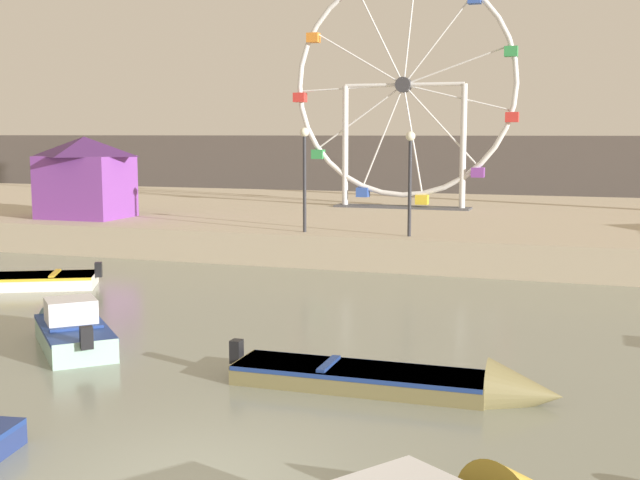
# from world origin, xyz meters

# --- Properties ---
(ground_plane) EXTENTS (240.00, 240.00, 0.00)m
(ground_plane) POSITION_xyz_m (0.00, 0.00, 0.00)
(ground_plane) COLOR gray
(quay_promenade) EXTENTS (110.00, 20.88, 1.14)m
(quay_promenade) POSITION_xyz_m (0.00, 26.99, 0.57)
(quay_promenade) COLOR #B7A88E
(quay_promenade) RESTS_ON ground_plane
(distant_town_skyline) EXTENTS (140.00, 3.00, 4.40)m
(distant_town_skyline) POSITION_xyz_m (0.00, 49.30, 2.20)
(distant_town_skyline) COLOR #564C47
(distant_town_skyline) RESTS_ON ground_plane
(motorboat_white_red_stripe) EXTENTS (4.19, 3.05, 1.41)m
(motorboat_white_red_stripe) POSITION_xyz_m (-11.33, 10.49, 0.21)
(motorboat_white_red_stripe) COLOR silver
(motorboat_white_red_stripe) RESTS_ON ground_plane
(motorboat_olive_wood) EXTENTS (6.06, 1.24, 1.12)m
(motorboat_olive_wood) POSITION_xyz_m (2.17, 4.54, 0.20)
(motorboat_olive_wood) COLOR olive
(motorboat_olive_wood) RESTS_ON ground_plane
(motorboat_seafoam) EXTENTS (3.56, 3.66, 1.37)m
(motorboat_seafoam) POSITION_xyz_m (-5.88, 5.64, 0.33)
(motorboat_seafoam) COLOR #93BCAD
(motorboat_seafoam) RESTS_ON ground_plane
(ferris_wheel_white_frame) EXTENTS (10.43, 1.20, 10.74)m
(ferris_wheel_white_frame) POSITION_xyz_m (-3.41, 27.68, 6.53)
(ferris_wheel_white_frame) COLOR silver
(ferris_wheel_white_frame) RESTS_ON quay_promenade
(carnival_booth_purple_stall) EXTENTS (3.61, 2.95, 3.30)m
(carnival_booth_purple_stall) POSITION_xyz_m (-14.70, 19.31, 2.85)
(carnival_booth_purple_stall) COLOR purple
(carnival_booth_purple_stall) RESTS_ON quay_promenade
(promenade_lamp_near) EXTENTS (0.32, 0.32, 3.49)m
(promenade_lamp_near) POSITION_xyz_m (-0.86, 17.46, 3.46)
(promenade_lamp_near) COLOR #2D2D33
(promenade_lamp_near) RESTS_ON quay_promenade
(promenade_lamp_far) EXTENTS (0.32, 0.32, 3.62)m
(promenade_lamp_far) POSITION_xyz_m (-4.59, 17.48, 3.53)
(promenade_lamp_far) COLOR #2D2D33
(promenade_lamp_far) RESTS_ON quay_promenade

